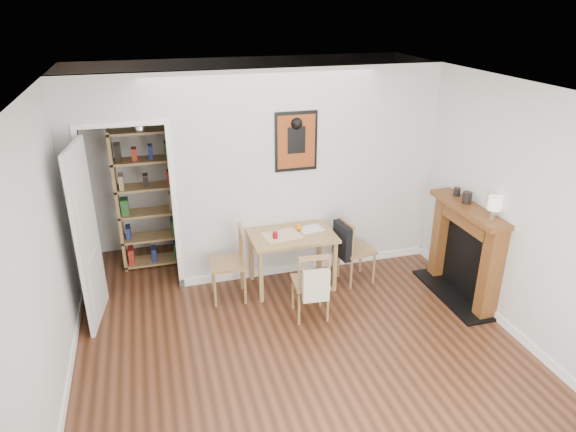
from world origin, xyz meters
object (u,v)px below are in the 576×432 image
object	(u,v)px
dining_table	(292,241)
fireplace	(466,249)
chair_left	(228,264)
chair_front	(311,283)
ceramic_jar_a	(467,198)
red_glass	(275,235)
mantel_lamp	(495,204)
ceramic_jar_b	(457,192)
notebook	(311,229)
bookshelf	(148,200)
chair_right	(356,249)
orange_fruit	(299,227)

from	to	relation	value
dining_table	fireplace	bearing A→B (deg)	-21.88
chair_left	chair_front	distance (m)	1.03
ceramic_jar_a	red_glass	bearing A→B (deg)	163.62
mantel_lamp	ceramic_jar_b	distance (m)	0.67
notebook	ceramic_jar_b	size ratio (longest dim) A/B	2.94
ceramic_jar_a	notebook	bearing A→B (deg)	155.38
chair_left	bookshelf	size ratio (longest dim) A/B	0.49
bookshelf	ceramic_jar_a	size ratio (longest dim) A/B	14.36
mantel_lamp	ceramic_jar_b	size ratio (longest dim) A/B	2.37
bookshelf	fireplace	distance (m)	3.99
red_glass	mantel_lamp	world-z (taller)	mantel_lamp
chair_left	dining_table	bearing A→B (deg)	5.35
dining_table	chair_right	bearing A→B (deg)	-7.12
dining_table	chair_front	bearing A→B (deg)	-89.33
dining_table	mantel_lamp	size ratio (longest dim) A/B	4.41
chair_left	chair_front	world-z (taller)	chair_left
chair_left	ceramic_jar_b	size ratio (longest dim) A/B	9.22
ceramic_jar_b	red_glass	bearing A→B (deg)	169.76
bookshelf	fireplace	xyz separation A→B (m)	(3.53, -1.83, -0.30)
fireplace	notebook	distance (m)	1.84
fireplace	mantel_lamp	size ratio (longest dim) A/B	5.38
bookshelf	chair_left	bearing A→B (deg)	-54.12
chair_left	notebook	size ratio (longest dim) A/B	3.13
dining_table	chair_front	distance (m)	0.73
bookshelf	red_glass	world-z (taller)	bookshelf
bookshelf	ceramic_jar_b	xyz separation A→B (m)	(3.53, -1.50, 0.29)
dining_table	red_glass	xyz separation A→B (m)	(-0.22, -0.05, 0.12)
dining_table	chair_front	world-z (taller)	chair_front
fireplace	red_glass	bearing A→B (deg)	161.46
bookshelf	fireplace	world-z (taller)	bookshelf
chair_left	chair_front	size ratio (longest dim) A/B	1.07
dining_table	mantel_lamp	xyz separation A→B (m)	(1.92, -1.10, 0.69)
mantel_lamp	ceramic_jar_b	world-z (taller)	mantel_lamp
red_glass	chair_front	bearing A→B (deg)	-70.33
dining_table	bookshelf	bearing A→B (deg)	146.85
dining_table	ceramic_jar_b	bearing A→B (deg)	-12.88
orange_fruit	mantel_lamp	world-z (taller)	mantel_lamp
chair_front	bookshelf	world-z (taller)	bookshelf
red_glass	mantel_lamp	xyz separation A→B (m)	(2.14, -1.05, 0.56)
chair_right	ceramic_jar_a	xyz separation A→B (m)	(1.08, -0.57, 0.79)
fireplace	orange_fruit	xyz separation A→B (m)	(-1.78, 0.85, 0.12)
chair_left	chair_right	distance (m)	1.60
bookshelf	ceramic_jar_b	world-z (taller)	bookshelf
dining_table	mantel_lamp	distance (m)	2.31
chair_left	chair_front	xyz separation A→B (m)	(0.82, -0.63, -0.02)
orange_fruit	chair_left	bearing A→B (deg)	-169.84
fireplace	ceramic_jar_b	distance (m)	0.68
red_glass	ceramic_jar_a	size ratio (longest dim) A/B	0.63
mantel_lamp	ceramic_jar_a	world-z (taller)	mantel_lamp
dining_table	chair_front	xyz separation A→B (m)	(0.01, -0.70, -0.19)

